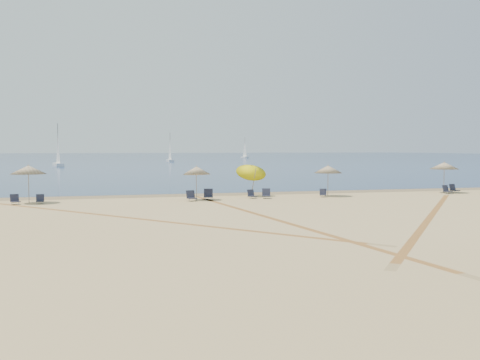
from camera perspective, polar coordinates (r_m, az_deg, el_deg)
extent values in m
plane|color=tan|center=(20.39, 14.99, -6.73)|extent=(160.00, 160.00, 0.00)
plane|color=#0C2151|center=(242.59, -12.80, 2.34)|extent=(500.00, 500.00, 0.00)
plane|color=olive|center=(42.72, -1.41, -1.44)|extent=(500.00, 500.00, 0.00)
cylinder|color=gray|center=(38.02, -20.84, -0.51)|extent=(0.05, 0.05, 2.29)
cone|color=#FAE9CA|center=(37.97, -20.87, 0.99)|extent=(2.25, 2.25, 0.55)
sphere|color=gray|center=(37.96, -20.88, 1.44)|extent=(0.08, 0.08, 0.08)
cylinder|color=gray|center=(37.98, -4.49, -0.41)|extent=(0.05, 0.24, 2.16)
cone|color=#FAE9CA|center=(37.85, -4.47, 0.99)|extent=(1.91, 1.95, 0.72)
sphere|color=gray|center=(37.84, -4.48, 1.44)|extent=(0.08, 0.08, 0.08)
cylinder|color=gray|center=(40.06, 1.40, -0.25)|extent=(0.05, 1.26, 2.13)
cone|color=yellow|center=(40.53, 1.19, 1.10)|extent=(2.21, 2.19, 1.58)
sphere|color=gray|center=(40.52, 1.19, 1.52)|extent=(0.08, 0.08, 0.08)
cylinder|color=gray|center=(41.28, 9.00, -0.17)|extent=(0.05, 0.05, 2.13)
cone|color=#FAE9CA|center=(41.23, 9.01, 1.09)|extent=(2.09, 2.09, 0.55)
sphere|color=gray|center=(41.22, 9.02, 1.51)|extent=(0.08, 0.08, 0.08)
cylinder|color=gray|center=(46.87, 20.18, 0.17)|extent=(0.05, 0.05, 2.29)
cone|color=#FAE9CA|center=(46.83, 20.20, 1.39)|extent=(2.25, 2.25, 0.55)
sphere|color=gray|center=(46.82, 20.21, 1.75)|extent=(0.08, 0.08, 0.08)
cube|color=black|center=(37.48, -22.02, -2.08)|extent=(0.67, 0.67, 0.05)
cube|color=black|center=(37.71, -22.12, -1.70)|extent=(0.56, 0.36, 0.47)
cylinder|color=#A5A5AD|center=(37.26, -22.37, -2.25)|extent=(0.02, 0.02, 0.17)
cylinder|color=#A5A5AD|center=(37.35, -21.74, -2.22)|extent=(0.02, 0.02, 0.17)
cube|color=black|center=(37.37, -19.81, -2.06)|extent=(0.51, 0.51, 0.04)
cube|color=black|center=(37.60, -19.80, -1.71)|extent=(0.50, 0.20, 0.44)
cylinder|color=#A5A5AD|center=(37.21, -20.13, -2.22)|extent=(0.02, 0.02, 0.16)
cylinder|color=#A5A5AD|center=(37.20, -19.53, -2.21)|extent=(0.02, 0.02, 0.16)
cube|color=black|center=(37.10, -4.96, -1.88)|extent=(0.66, 0.66, 0.05)
cube|color=black|center=(37.35, -5.10, -1.46)|extent=(0.60, 0.30, 0.52)
cylinder|color=#A5A5AD|center=(36.83, -5.24, -2.07)|extent=(0.03, 0.03, 0.19)
cylinder|color=#A5A5AD|center=(36.98, -4.56, -2.04)|extent=(0.03, 0.03, 0.19)
cube|color=black|center=(37.99, -3.28, -1.73)|extent=(0.74, 0.74, 0.06)
cube|color=black|center=(38.27, -3.26, -1.30)|extent=(0.65, 0.36, 0.55)
cylinder|color=#A5A5AD|center=(37.79, -3.58, -1.91)|extent=(0.03, 0.03, 0.20)
cylinder|color=#A5A5AD|center=(37.77, -2.84, -1.91)|extent=(0.03, 0.03, 0.20)
cube|color=black|center=(38.89, 1.30, -1.66)|extent=(0.63, 0.63, 0.05)
cube|color=black|center=(39.09, 1.10, -1.31)|extent=(0.54, 0.32, 0.46)
cylinder|color=#A5A5AD|center=(38.62, 1.12, -1.82)|extent=(0.02, 0.02, 0.17)
cylinder|color=#A5A5AD|center=(38.83, 1.63, -1.79)|extent=(0.02, 0.02, 0.17)
cube|color=black|center=(38.87, 2.71, -1.64)|extent=(0.71, 0.71, 0.05)
cube|color=black|center=(39.13, 2.70, -1.24)|extent=(0.61, 0.37, 0.51)
cylinder|color=#A5A5AD|center=(38.68, 2.47, -1.80)|extent=(0.03, 0.03, 0.19)
cylinder|color=#A5A5AD|center=(38.69, 3.15, -1.80)|extent=(0.03, 0.03, 0.19)
cube|color=black|center=(40.46, 8.50, -1.52)|extent=(0.64, 0.64, 0.04)
cube|color=black|center=(40.68, 8.50, -1.19)|extent=(0.52, 0.36, 0.44)
cylinder|color=#A5A5AD|center=(40.30, 8.32, -1.65)|extent=(0.02, 0.02, 0.16)
cylinder|color=#A5A5AD|center=(40.31, 8.88, -1.65)|extent=(0.02, 0.02, 0.16)
cube|color=black|center=(45.93, 20.54, -1.10)|extent=(0.63, 0.63, 0.05)
cube|color=black|center=(46.09, 20.30, -0.79)|extent=(0.57, 0.30, 0.48)
cylinder|color=#A5A5AD|center=(45.62, 20.49, -1.24)|extent=(0.02, 0.02, 0.18)
cylinder|color=#A5A5AD|center=(45.93, 20.86, -1.22)|extent=(0.02, 0.02, 0.18)
cube|color=black|center=(47.06, 21.18, -1.01)|extent=(0.66, 0.66, 0.05)
cube|color=black|center=(47.23, 20.94, -0.69)|extent=(0.59, 0.31, 0.50)
cylinder|color=#A5A5AD|center=(46.73, 21.14, -1.15)|extent=(0.02, 0.02, 0.19)
cylinder|color=#A5A5AD|center=(47.06, 21.51, -1.13)|extent=(0.02, 0.02, 0.19)
cube|color=white|center=(150.89, -7.18, 2.01)|extent=(1.48, 5.27, 0.57)
cylinder|color=gray|center=(150.85, -7.19, 3.41)|extent=(0.11, 0.11, 7.61)
cube|color=white|center=(115.97, -18.13, 1.52)|extent=(2.55, 5.85, 0.62)
cylinder|color=gray|center=(115.93, -18.16, 3.50)|extent=(0.12, 0.12, 8.25)
cube|color=white|center=(204.34, 0.51, 2.35)|extent=(1.57, 5.21, 0.56)
cylinder|color=gray|center=(204.32, 0.51, 3.37)|extent=(0.11, 0.11, 7.49)
plane|color=tan|center=(27.71, 3.44, -4.00)|extent=(30.49, 30.49, 0.00)
plane|color=tan|center=(28.71, 2.55, -3.75)|extent=(30.49, 30.49, 0.00)
plane|color=tan|center=(30.38, 18.97, -3.53)|extent=(39.36, 39.36, 0.00)
plane|color=tan|center=(31.47, 19.13, -3.31)|extent=(39.36, 39.36, 0.00)
plane|color=tan|center=(28.72, -11.42, -3.80)|extent=(39.33, 39.33, 0.00)
plane|color=tan|center=(29.54, -12.86, -3.63)|extent=(39.33, 39.33, 0.00)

